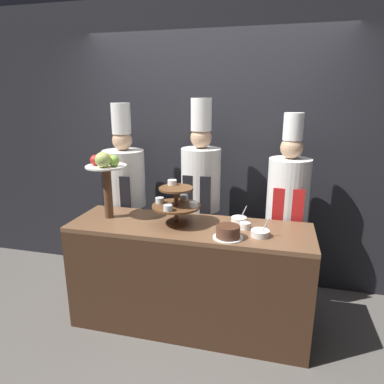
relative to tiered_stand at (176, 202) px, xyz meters
The scene contains 12 objects.
ground_plane 1.13m from the tiered_stand, 70.71° to the right, with size 14.00×14.00×0.00m, color #5B5651.
wall_back 0.96m from the tiered_stand, 83.11° to the left, with size 10.00×0.06×2.80m.
buffet_counter 0.64m from the tiered_stand, ahead, with size 1.94×0.59×0.90m.
tiered_stand is the anchor object (origin of this frame).
fruit_pedestal 0.63m from the tiered_stand, behind, with size 0.33×0.33×0.57m.
cake_round 0.50m from the tiered_stand, 22.57° to the right, with size 0.22×0.22×0.09m.
cup_white 0.57m from the tiered_stand, ahead, with size 0.08×0.08×0.05m.
serving_bowl_near 0.70m from the tiered_stand, ahead, with size 0.14×0.14×0.15m.
serving_bowl_far 0.54m from the tiered_stand, 17.56° to the left, with size 0.13×0.13×0.15m.
chef_left 0.86m from the tiered_stand, 143.13° to the left, with size 0.40×0.40×1.84m.
chef_center_left 0.52m from the tiered_stand, 80.62° to the left, with size 0.36×0.36×1.88m.
chef_center_right 1.02m from the tiered_stand, 30.50° to the left, with size 0.36×0.36×1.77m.
Camera 1 is at (0.65, -2.17, 1.90)m, focal length 32.00 mm.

